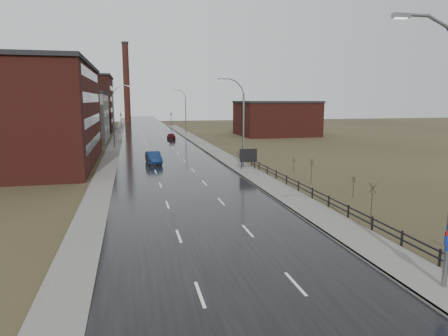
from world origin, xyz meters
TOP-DOWN VIEW (x-y plane):
  - road at (0.00, 60.00)m, footprint 14.00×300.00m
  - sidewalk_right at (8.60, 35.00)m, footprint 3.20×180.00m
  - curb_right at (7.08, 35.00)m, footprint 0.16×180.00m
  - sidewalk_left at (-8.20, 60.00)m, footprint 2.40×260.00m
  - warehouse_near at (-20.99, 45.00)m, footprint 22.44×28.56m
  - warehouse_mid at (-17.99, 78.00)m, footprint 16.32×20.40m
  - warehouse_far at (-22.99, 108.00)m, footprint 26.52×24.48m
  - building_right at (30.30, 82.00)m, footprint 18.36×16.32m
  - smokestack at (-6.00, 150.00)m, footprint 2.70×2.70m
  - streetlight_right_mid at (8.50, 36.00)m, footprint 3.36×0.28m
  - streetlight_left at (-7.70, 62.00)m, footprint 3.36×0.28m
  - streetlight_right_far at (8.50, 90.00)m, footprint 3.36×0.28m
  - guardrail at (10.30, 18.31)m, footprint 0.10×53.05m
  - shrub_c at (11.68, 12.23)m, footprint 0.67×0.71m
  - shrub_d at (14.19, 18.86)m, footprint 0.48×0.51m
  - shrub_e at (13.13, 25.21)m, footprint 0.63×0.67m
  - shrub_f at (13.84, 31.53)m, footprint 0.44×0.46m
  - billboard at (9.10, 34.76)m, footprint 2.25×0.17m
  - traffic_light_left at (-8.00, 120.00)m, footprint 0.58×2.73m
  - traffic_light_right at (8.00, 120.00)m, footprint 0.58×2.73m
  - car_near at (-2.14, 42.58)m, footprint 2.18×5.15m
  - car_far at (3.69, 76.82)m, footprint 1.71×4.20m

SIDE VIEW (x-z plane):
  - road at x=0.00m, z-range 0.00..0.06m
  - sidewalk_left at x=-8.20m, z-range 0.00..0.12m
  - sidewalk_right at x=8.60m, z-range 0.00..0.18m
  - curb_right at x=7.08m, z-range 0.00..0.18m
  - guardrail at x=10.30m, z-range 0.16..1.26m
  - car_far at x=3.69m, z-range 0.00..1.43m
  - car_near at x=-2.14m, z-range 0.00..1.65m
  - shrub_f at x=13.84m, z-range 0.06..1.89m
  - shrub_d at x=14.19m, z-range 0.06..2.09m
  - shrub_e at x=13.13m, z-range 0.08..2.76m
  - shrub_c at x=11.68m, z-range 0.09..2.95m
  - billboard at x=9.10m, z-range 0.45..3.16m
  - building_right at x=30.30m, z-range 0.01..8.51m
  - traffic_light_left at x=-8.00m, z-range 1.95..7.25m
  - traffic_light_right at x=8.00m, z-range 1.95..7.25m
  - warehouse_mid at x=-17.99m, z-range 0.01..10.51m
  - streetlight_right_mid at x=8.50m, z-range 0.16..11.51m
  - streetlight_left at x=-7.70m, z-range 0.16..11.51m
  - streetlight_right_far at x=8.50m, z-range 0.16..11.51m
  - warehouse_near at x=-20.99m, z-range 0.01..13.51m
  - warehouse_far at x=-22.99m, z-range 0.01..15.51m
  - smokestack at x=-6.00m, z-range 0.15..30.85m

